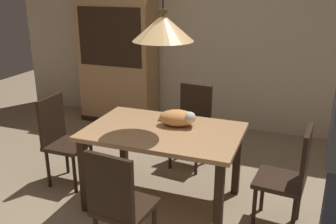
{
  "coord_description": "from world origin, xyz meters",
  "views": [
    {
      "loc": [
        1.18,
        -2.5,
        2.01
      ],
      "look_at": [
        0.02,
        0.62,
        0.85
      ],
      "focal_mm": 39.77,
      "sensor_mm": 36.0,
      "label": 1
    }
  ],
  "objects_px": {
    "dining_table": "(164,140)",
    "pendant_lamp": "(163,27)",
    "chair_near_front": "(119,203)",
    "chair_right_side": "(290,174)",
    "chair_left_side": "(62,137)",
    "hutch_bookcase": "(118,63)",
    "cat_sleeping": "(178,118)",
    "chair_far_back": "(192,122)"
  },
  "relations": [
    {
      "from": "cat_sleeping",
      "to": "pendant_lamp",
      "type": "height_order",
      "value": "pendant_lamp"
    },
    {
      "from": "chair_far_back",
      "to": "chair_left_side",
      "type": "distance_m",
      "value": 1.44
    },
    {
      "from": "chair_far_back",
      "to": "pendant_lamp",
      "type": "distance_m",
      "value": 1.45
    },
    {
      "from": "chair_right_side",
      "to": "pendant_lamp",
      "type": "relative_size",
      "value": 0.72
    },
    {
      "from": "dining_table",
      "to": "pendant_lamp",
      "type": "xyz_separation_m",
      "value": [
        0.0,
        0.0,
        1.01
      ]
    },
    {
      "from": "chair_right_side",
      "to": "cat_sleeping",
      "type": "relative_size",
      "value": 2.34
    },
    {
      "from": "dining_table",
      "to": "chair_near_front",
      "type": "relative_size",
      "value": 1.51
    },
    {
      "from": "dining_table",
      "to": "chair_right_side",
      "type": "relative_size",
      "value": 1.51
    },
    {
      "from": "pendant_lamp",
      "to": "dining_table",
      "type": "bearing_deg",
      "value": 180.0
    },
    {
      "from": "chair_right_side",
      "to": "chair_near_front",
      "type": "bearing_deg",
      "value": -142.55
    },
    {
      "from": "chair_left_side",
      "to": "chair_near_front",
      "type": "xyz_separation_m",
      "value": [
        1.12,
        -0.88,
        0.0
      ]
    },
    {
      "from": "dining_table",
      "to": "chair_right_side",
      "type": "xyz_separation_m",
      "value": [
        1.13,
        -0.01,
        -0.14
      ]
    },
    {
      "from": "chair_near_front",
      "to": "cat_sleeping",
      "type": "distance_m",
      "value": 1.07
    },
    {
      "from": "pendant_lamp",
      "to": "hutch_bookcase",
      "type": "height_order",
      "value": "pendant_lamp"
    },
    {
      "from": "chair_left_side",
      "to": "chair_far_back",
      "type": "bearing_deg",
      "value": 37.65
    },
    {
      "from": "dining_table",
      "to": "chair_far_back",
      "type": "relative_size",
      "value": 1.51
    },
    {
      "from": "chair_left_side",
      "to": "pendant_lamp",
      "type": "bearing_deg",
      "value": -0.03
    },
    {
      "from": "cat_sleeping",
      "to": "dining_table",
      "type": "bearing_deg",
      "value": -123.79
    },
    {
      "from": "cat_sleeping",
      "to": "chair_right_side",
      "type": "bearing_deg",
      "value": -8.16
    },
    {
      "from": "chair_right_side",
      "to": "pendant_lamp",
      "type": "bearing_deg",
      "value": 179.61
    },
    {
      "from": "pendant_lamp",
      "to": "chair_left_side",
      "type": "bearing_deg",
      "value": 179.97
    },
    {
      "from": "chair_near_front",
      "to": "chair_left_side",
      "type": "bearing_deg",
      "value": 141.9
    },
    {
      "from": "pendant_lamp",
      "to": "hutch_bookcase",
      "type": "bearing_deg",
      "value": 127.42
    },
    {
      "from": "chair_left_side",
      "to": "pendant_lamp",
      "type": "height_order",
      "value": "pendant_lamp"
    },
    {
      "from": "hutch_bookcase",
      "to": "chair_right_side",
      "type": "bearing_deg",
      "value": -36.44
    },
    {
      "from": "pendant_lamp",
      "to": "hutch_bookcase",
      "type": "xyz_separation_m",
      "value": [
        -1.45,
        1.9,
        -0.77
      ]
    },
    {
      "from": "chair_far_back",
      "to": "pendant_lamp",
      "type": "relative_size",
      "value": 0.72
    },
    {
      "from": "dining_table",
      "to": "pendant_lamp",
      "type": "distance_m",
      "value": 1.01
    },
    {
      "from": "hutch_bookcase",
      "to": "chair_far_back",
      "type": "bearing_deg",
      "value": -34.91
    },
    {
      "from": "dining_table",
      "to": "chair_right_side",
      "type": "bearing_deg",
      "value": -0.39
    },
    {
      "from": "chair_right_side",
      "to": "cat_sleeping",
      "type": "height_order",
      "value": "chair_right_side"
    },
    {
      "from": "chair_right_side",
      "to": "chair_left_side",
      "type": "bearing_deg",
      "value": 179.79
    },
    {
      "from": "dining_table",
      "to": "cat_sleeping",
      "type": "bearing_deg",
      "value": 56.21
    },
    {
      "from": "pendant_lamp",
      "to": "chair_near_front",
      "type": "bearing_deg",
      "value": -90.53
    },
    {
      "from": "chair_right_side",
      "to": "chair_near_front",
      "type": "relative_size",
      "value": 1.0
    },
    {
      "from": "chair_right_side",
      "to": "hutch_bookcase",
      "type": "xyz_separation_m",
      "value": [
        -2.58,
        1.9,
        0.38
      ]
    },
    {
      "from": "dining_table",
      "to": "hutch_bookcase",
      "type": "height_order",
      "value": "hutch_bookcase"
    },
    {
      "from": "chair_right_side",
      "to": "pendant_lamp",
      "type": "height_order",
      "value": "pendant_lamp"
    },
    {
      "from": "pendant_lamp",
      "to": "hutch_bookcase",
      "type": "distance_m",
      "value": 2.51
    },
    {
      "from": "chair_left_side",
      "to": "chair_near_front",
      "type": "relative_size",
      "value": 1.0
    },
    {
      "from": "chair_near_front",
      "to": "hutch_bookcase",
      "type": "height_order",
      "value": "hutch_bookcase"
    },
    {
      "from": "chair_left_side",
      "to": "cat_sleeping",
      "type": "height_order",
      "value": "chair_left_side"
    }
  ]
}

